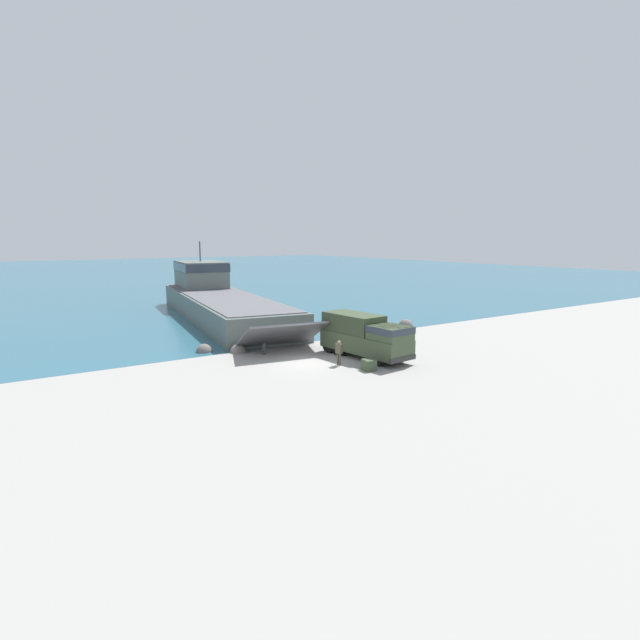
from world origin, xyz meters
The scene contains 11 objects.
ground_plane centered at (0.00, 0.00, 0.00)m, with size 240.00×240.00×0.00m, color gray.
water_surface centered at (0.00, 95.55, 0.00)m, with size 240.00×180.00×0.01m, color #285B70.
landing_craft centered at (2.97, 22.98, 1.95)m, with size 11.63×34.81×7.90m.
military_truck centered at (4.07, -1.04, 1.56)m, with size 2.96×7.34×2.97m.
soldier_on_ramp centered at (1.28, -1.81, 0.96)m, with size 0.37×0.49×1.66m.
mooring_bollard centered at (-1.33, 3.77, 0.45)m, with size 0.32×0.32×0.82m.
cargo_crate centered at (2.12, -3.89, 0.35)m, with size 0.69×0.83×0.69m, color #3D4C33.
shoreline_rock_a centered at (13.41, 6.99, 0.00)m, with size 1.12×1.12×1.12m, color gray.
shoreline_rock_b centered at (15.25, 6.65, 0.00)m, with size 1.37×1.37×1.37m, color #66605B.
shoreline_rock_c centered at (-4.66, 6.92, 0.00)m, with size 1.19×1.19×1.19m, color #66605B.
shoreline_rock_d centered at (-2.64, 5.41, 0.00)m, with size 1.21×1.21×1.21m, color #66605B.
Camera 1 is at (-17.48, -27.63, 8.25)m, focal length 28.00 mm.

